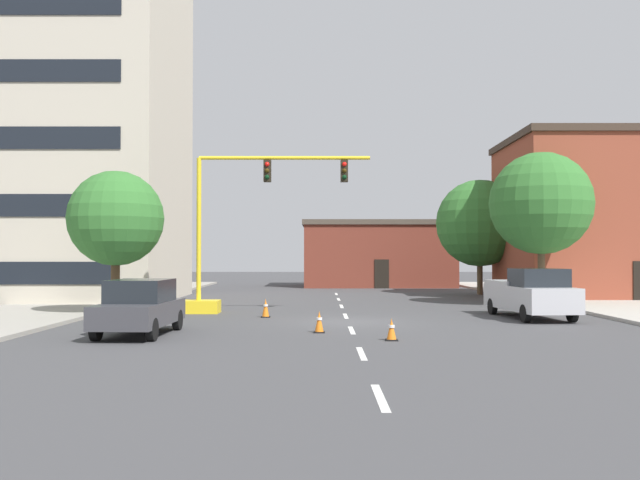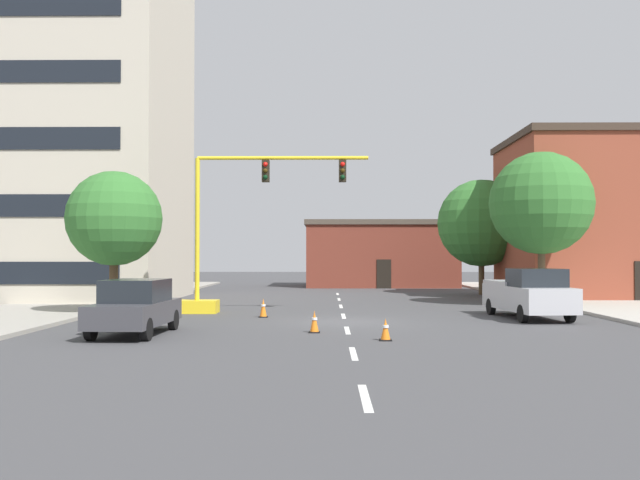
% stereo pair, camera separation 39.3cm
% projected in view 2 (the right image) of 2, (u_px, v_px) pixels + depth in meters
% --- Properties ---
extents(ground_plane, '(160.00, 160.00, 0.00)m').
position_uv_depth(ground_plane, '(345.00, 322.00, 26.26)').
color(ground_plane, '#424244').
extents(sidewalk_left, '(6.00, 56.00, 0.14)m').
position_uv_depth(sidewalk_left, '(72.00, 305.00, 34.40)').
color(sidewalk_left, '#9E998E').
rests_on(sidewalk_left, ground_plane).
extents(sidewalk_right, '(6.00, 56.00, 0.14)m').
position_uv_depth(sidewalk_right, '(612.00, 305.00, 34.12)').
color(sidewalk_right, '#B2ADA3').
rests_on(sidewalk_right, ground_plane).
extents(lane_stripe_seg_0, '(0.16, 2.40, 0.01)m').
position_uv_depth(lane_stripe_seg_0, '(365.00, 397.00, 12.26)').
color(lane_stripe_seg_0, silver).
rests_on(lane_stripe_seg_0, ground_plane).
extents(lane_stripe_seg_1, '(0.16, 2.40, 0.01)m').
position_uv_depth(lane_stripe_seg_1, '(353.00, 353.00, 17.76)').
color(lane_stripe_seg_1, silver).
rests_on(lane_stripe_seg_1, ground_plane).
extents(lane_stripe_seg_2, '(0.16, 2.40, 0.01)m').
position_uv_depth(lane_stripe_seg_2, '(347.00, 330.00, 23.26)').
color(lane_stripe_seg_2, silver).
rests_on(lane_stripe_seg_2, ground_plane).
extents(lane_stripe_seg_3, '(0.16, 2.40, 0.01)m').
position_uv_depth(lane_stripe_seg_3, '(343.00, 316.00, 28.76)').
color(lane_stripe_seg_3, silver).
rests_on(lane_stripe_seg_3, ground_plane).
extents(lane_stripe_seg_4, '(0.16, 2.40, 0.01)m').
position_uv_depth(lane_stripe_seg_4, '(341.00, 306.00, 34.26)').
color(lane_stripe_seg_4, silver).
rests_on(lane_stripe_seg_4, ground_plane).
extents(lane_stripe_seg_5, '(0.16, 2.40, 0.01)m').
position_uv_depth(lane_stripe_seg_5, '(339.00, 299.00, 39.76)').
color(lane_stripe_seg_5, silver).
rests_on(lane_stripe_seg_5, ground_plane).
extents(lane_stripe_seg_6, '(0.16, 2.40, 0.01)m').
position_uv_depth(lane_stripe_seg_6, '(338.00, 294.00, 45.25)').
color(lane_stripe_seg_6, silver).
rests_on(lane_stripe_seg_6, ground_plane).
extents(building_tall_left, '(15.71, 11.97, 20.02)m').
position_uv_depth(building_tall_left, '(41.00, 124.00, 39.95)').
color(building_tall_left, beige).
rests_on(building_tall_left, ground_plane).
extents(building_brick_center, '(12.09, 7.97, 5.25)m').
position_uv_depth(building_brick_center, '(380.00, 254.00, 56.80)').
color(building_brick_center, brown).
rests_on(building_brick_center, ground_plane).
extents(building_row_right, '(11.83, 9.40, 9.51)m').
position_uv_depth(building_row_right, '(609.00, 217.00, 41.35)').
color(building_row_right, brown).
rests_on(building_row_right, ground_plane).
extents(traffic_signal_gantry, '(8.35, 1.20, 6.83)m').
position_uv_depth(traffic_signal_gantry, '(221.00, 262.00, 30.39)').
color(traffic_signal_gantry, yellow).
rests_on(traffic_signal_gantry, ground_plane).
extents(tree_right_far, '(5.57, 5.57, 7.36)m').
position_uv_depth(tree_right_far, '(481.00, 223.00, 44.68)').
color(tree_right_far, brown).
rests_on(tree_right_far, ground_plane).
extents(tree_right_mid, '(5.11, 5.11, 7.67)m').
position_uv_depth(tree_right_mid, '(541.00, 203.00, 34.77)').
color(tree_right_mid, brown).
rests_on(tree_right_mid, ground_plane).
extents(tree_left_near, '(3.91, 3.91, 5.98)m').
position_uv_depth(tree_left_near, '(114.00, 219.00, 28.79)').
color(tree_left_near, '#4C3823').
rests_on(tree_left_near, ground_plane).
extents(pickup_truck_silver, '(2.47, 5.56, 1.99)m').
position_uv_depth(pickup_truck_silver, '(528.00, 294.00, 27.71)').
color(pickup_truck_silver, '#BCBCC1').
rests_on(pickup_truck_silver, ground_plane).
extents(sedan_dark_gray_near_left, '(2.02, 4.57, 1.74)m').
position_uv_depth(sedan_dark_gray_near_left, '(135.00, 307.00, 21.98)').
color(sedan_dark_gray_near_left, '#3D3D42').
rests_on(sedan_dark_gray_near_left, ground_plane).
extents(traffic_cone_roadside_a, '(0.36, 0.36, 0.65)m').
position_uv_depth(traffic_cone_roadside_a, '(386.00, 330.00, 20.46)').
color(traffic_cone_roadside_a, black).
rests_on(traffic_cone_roadside_a, ground_plane).
extents(traffic_cone_roadside_b, '(0.36, 0.36, 0.71)m').
position_uv_depth(traffic_cone_roadside_b, '(314.00, 322.00, 22.56)').
color(traffic_cone_roadside_b, black).
rests_on(traffic_cone_roadside_b, ground_plane).
extents(traffic_cone_roadside_c, '(0.36, 0.36, 0.76)m').
position_uv_depth(traffic_cone_roadside_c, '(263.00, 308.00, 28.17)').
color(traffic_cone_roadside_c, black).
rests_on(traffic_cone_roadside_c, ground_plane).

